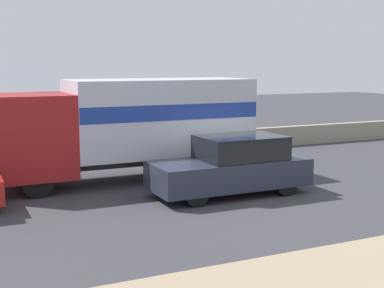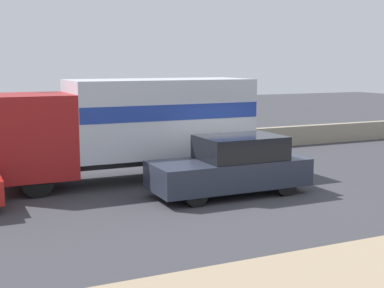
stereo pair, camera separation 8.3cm
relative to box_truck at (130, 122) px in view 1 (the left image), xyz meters
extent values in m
plane|color=#38383D|center=(2.25, -3.08, -1.80)|extent=(80.00, 80.00, 0.00)
cube|color=gray|center=(2.25, 3.79, -1.38)|extent=(60.00, 0.35, 0.84)
cube|color=maroon|center=(-2.99, 0.00, -0.23)|extent=(2.29, 2.38, 2.34)
cube|color=#2D2D33|center=(0.97, 0.00, -1.14)|extent=(5.63, 1.31, 0.25)
cube|color=silver|center=(0.97, 0.00, 0.15)|extent=(5.63, 2.38, 2.32)
cube|color=navy|center=(0.97, 0.00, 0.37)|extent=(5.60, 2.40, 0.46)
cylinder|color=black|center=(-2.99, -1.02, -1.35)|extent=(0.89, 0.28, 0.89)
cylinder|color=black|center=(-2.99, 1.02, -1.35)|extent=(0.89, 0.28, 0.89)
cylinder|color=black|center=(2.52, -1.02, -1.35)|extent=(0.89, 0.28, 0.89)
cylinder|color=black|center=(2.52, 1.02, -1.35)|extent=(0.89, 0.28, 0.89)
cylinder|color=black|center=(1.39, -1.02, -1.35)|extent=(0.89, 0.28, 0.89)
cylinder|color=black|center=(1.39, 1.02, -1.35)|extent=(0.89, 0.28, 0.89)
cube|color=#282D3D|center=(1.86, -2.92, -1.19)|extent=(4.38, 1.77, 0.74)
cube|color=black|center=(2.21, -2.92, -0.50)|extent=(2.28, 1.62, 0.64)
cylinder|color=black|center=(0.51, -3.68, -1.49)|extent=(0.62, 0.20, 0.62)
cylinder|color=black|center=(0.51, -2.16, -1.49)|extent=(0.62, 0.20, 0.62)
cylinder|color=black|center=(3.22, -3.68, -1.49)|extent=(0.62, 0.20, 0.62)
cylinder|color=black|center=(3.22, -2.16, -1.49)|extent=(0.62, 0.20, 0.62)
camera|label=1|loc=(-5.15, -15.54, 1.80)|focal=50.00mm
camera|label=2|loc=(-5.08, -15.58, 1.80)|focal=50.00mm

